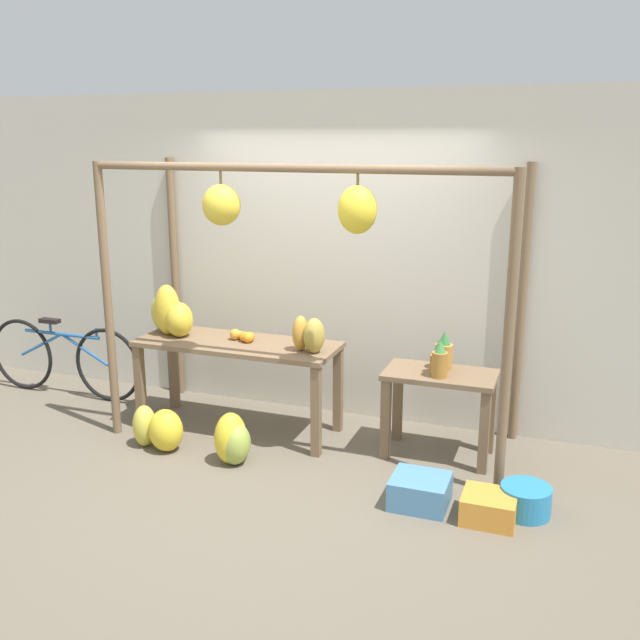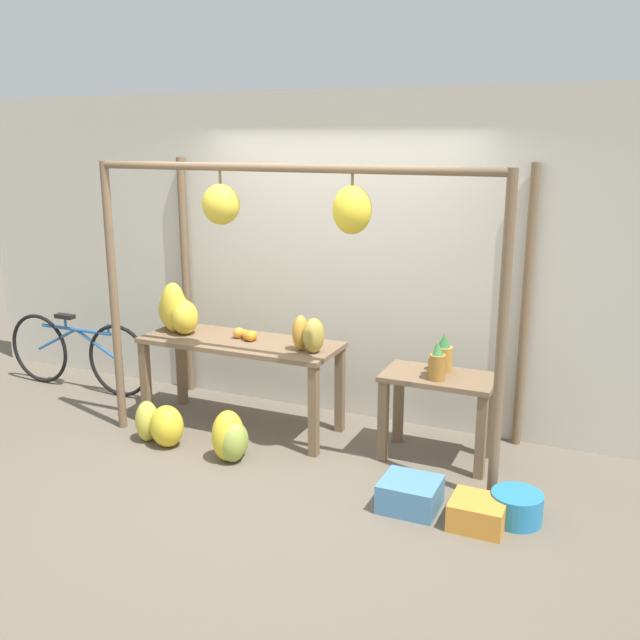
% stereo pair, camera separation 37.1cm
% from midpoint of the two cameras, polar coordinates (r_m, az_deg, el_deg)
% --- Properties ---
extents(ground_plane, '(20.00, 20.00, 0.00)m').
position_cam_midpoint_polar(ground_plane, '(5.40, -1.95, -12.19)').
color(ground_plane, '#665B4C').
extents(shop_wall_back, '(8.00, 0.08, 2.80)m').
position_cam_midpoint_polar(shop_wall_back, '(6.18, 3.55, 4.92)').
color(shop_wall_back, beige).
rests_on(shop_wall_back, ground_plane).
extents(stall_awning, '(3.22, 1.19, 2.24)m').
position_cam_midpoint_polar(stall_awning, '(5.33, 0.21, 5.69)').
color(stall_awning, brown).
rests_on(stall_awning, ground_plane).
extents(display_table_main, '(1.69, 0.63, 0.78)m').
position_cam_midpoint_polar(display_table_main, '(5.99, -4.61, -2.72)').
color(display_table_main, brown).
rests_on(display_table_main, ground_plane).
extents(display_table_side, '(0.85, 0.48, 0.68)m').
position_cam_midpoint_polar(display_table_side, '(5.54, 11.36, -6.01)').
color(display_table_side, brown).
rests_on(display_table_side, ground_plane).
extents(banana_pile_on_table, '(0.53, 0.45, 0.44)m').
position_cam_midpoint_polar(banana_pile_on_table, '(6.25, -9.75, 0.69)').
color(banana_pile_on_table, gold).
rests_on(banana_pile_on_table, display_table_main).
extents(orange_pile, '(0.23, 0.15, 0.09)m').
position_cam_midpoint_polar(orange_pile, '(5.95, -4.16, -1.20)').
color(orange_pile, orange).
rests_on(orange_pile, display_table_main).
extents(pineapple_cluster, '(0.15, 0.34, 0.30)m').
position_cam_midpoint_polar(pineapple_cluster, '(5.44, 11.49, -3.13)').
color(pineapple_cluster, '#B27F38').
rests_on(pineapple_cluster, display_table_side).
extents(banana_pile_ground_left, '(0.52, 0.34, 0.34)m').
position_cam_midpoint_polar(banana_pile_ground_left, '(5.91, -10.93, -8.22)').
color(banana_pile_ground_left, yellow).
rests_on(banana_pile_ground_left, ground_plane).
extents(banana_pile_ground_right, '(0.36, 0.38, 0.41)m').
position_cam_midpoint_polar(banana_pile_ground_right, '(5.55, -5.25, -9.46)').
color(banana_pile_ground_right, '#9EB247').
rests_on(banana_pile_ground_right, ground_plane).
extents(fruit_crate_white, '(0.38, 0.35, 0.20)m').
position_cam_midpoint_polar(fruit_crate_white, '(4.97, 9.41, -13.62)').
color(fruit_crate_white, '#4C84B2').
rests_on(fruit_crate_white, ground_plane).
extents(blue_bucket, '(0.33, 0.33, 0.20)m').
position_cam_midpoint_polar(blue_bucket, '(4.98, 17.59, -14.11)').
color(blue_bucket, teal).
rests_on(blue_bucket, ground_plane).
extents(parked_bicycle, '(1.70, 0.08, 0.75)m').
position_cam_midpoint_polar(parked_bicycle, '(7.30, -17.45, -2.55)').
color(parked_bicycle, black).
rests_on(parked_bicycle, ground_plane).
extents(papaya_pile, '(0.31, 0.23, 0.28)m').
position_cam_midpoint_polar(papaya_pile, '(5.58, 0.96, -1.19)').
color(papaya_pile, gold).
rests_on(papaya_pile, display_table_main).
extents(fruit_crate_purple, '(0.35, 0.32, 0.18)m').
position_cam_midpoint_polar(fruit_crate_purple, '(4.86, 14.74, -14.75)').
color(fruit_crate_purple, orange).
rests_on(fruit_crate_purple, ground_plane).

